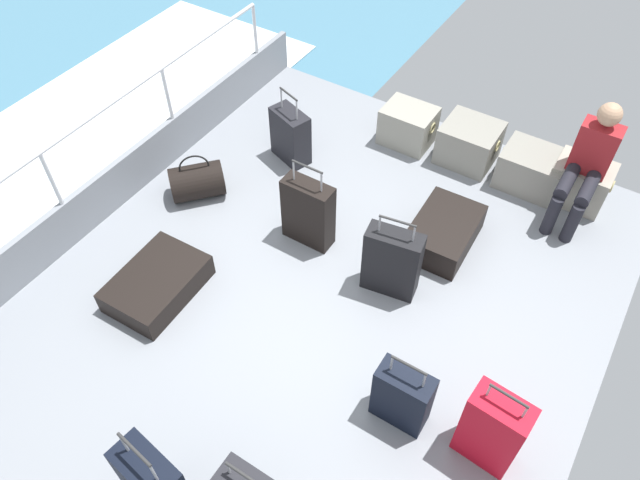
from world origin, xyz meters
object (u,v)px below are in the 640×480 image
object	(u,v)px
suitcase_4	(291,136)
cargo_crate_2	(533,170)
passenger_seated	(588,163)
suitcase_0	(308,212)
cargo_crate_3	(580,183)
suitcase_1	(492,430)
suitcase_8	(444,232)
cargo_crate_0	(408,126)
suitcase_3	(157,284)
suitcase_5	(392,262)
cargo_crate_1	(469,143)
duffel_bag	(197,181)
suitcase_6	(402,397)

from	to	relation	value
suitcase_4	cargo_crate_2	bearing A→B (deg)	22.39
passenger_seated	suitcase_0	distance (m)	2.46
cargo_crate_3	passenger_seated	xyz separation A→B (m)	(0.00, -0.19, 0.38)
suitcase_1	suitcase_8	bearing A→B (deg)	122.91
suitcase_8	suitcase_1	bearing A→B (deg)	-57.09
cargo_crate_0	cargo_crate_3	bearing A→B (deg)	2.71
suitcase_3	suitcase_4	size ratio (longest dim) A/B	1.06
suitcase_5	suitcase_3	bearing A→B (deg)	-146.20
suitcase_1	suitcase_8	xyz separation A→B (m)	(-1.03, 1.60, -0.21)
cargo_crate_1	cargo_crate_3	xyz separation A→B (m)	(1.10, 0.01, 0.00)
cargo_crate_3	duffel_bag	distance (m)	3.58
suitcase_0	suitcase_8	world-z (taller)	suitcase_0
suitcase_4	duffel_bag	xyz separation A→B (m)	(-0.44, -0.92, -0.11)
suitcase_4	suitcase_6	bearing A→B (deg)	-40.77
cargo_crate_1	passenger_seated	size ratio (longest dim) A/B	0.52
cargo_crate_3	cargo_crate_0	bearing A→B (deg)	-177.29
suitcase_1	duffel_bag	size ratio (longest dim) A/B	1.39
cargo_crate_3	passenger_seated	distance (m)	0.43
cargo_crate_1	cargo_crate_3	distance (m)	1.10
cargo_crate_2	suitcase_1	distance (m)	2.81
passenger_seated	duffel_bag	xyz separation A→B (m)	(-3.06, -1.67, -0.42)
suitcase_4	duffel_bag	distance (m)	1.03
suitcase_1	duffel_bag	distance (m)	3.39
suitcase_0	suitcase_8	distance (m)	1.20
suitcase_1	suitcase_4	bearing A→B (deg)	146.84
cargo_crate_0	cargo_crate_1	bearing A→B (deg)	6.36
cargo_crate_3	suitcase_1	xyz separation A→B (m)	(0.20, -2.78, 0.14)
duffel_bag	suitcase_5	bearing A→B (deg)	-0.38
suitcase_3	duffel_bag	distance (m)	1.18
cargo_crate_1	suitcase_1	xyz separation A→B (m)	(1.30, -2.76, 0.14)
cargo_crate_1	suitcase_5	size ratio (longest dim) A/B	0.71
suitcase_4	suitcase_8	xyz separation A→B (m)	(1.78, -0.24, -0.14)
cargo_crate_3	suitcase_4	size ratio (longest dim) A/B	0.71
cargo_crate_1	suitcase_6	distance (m)	2.92
suitcase_0	suitcase_1	distance (m)	2.30
cargo_crate_3	duffel_bag	bearing A→B (deg)	-148.72
cargo_crate_0	cargo_crate_3	distance (m)	1.74
cargo_crate_0	suitcase_5	size ratio (longest dim) A/B	0.68
passenger_seated	suitcase_4	distance (m)	2.74
cargo_crate_0	suitcase_8	size ratio (longest dim) A/B	0.73
suitcase_0	suitcase_5	size ratio (longest dim) A/B	1.06
cargo_crate_3	suitcase_6	bearing A→B (deg)	-98.07
cargo_crate_3	suitcase_5	distance (m)	2.12
cargo_crate_3	suitcase_6	xyz separation A→B (m)	(-0.40, -2.84, 0.06)
duffel_bag	cargo_crate_0	bearing A→B (deg)	53.45
cargo_crate_0	suitcase_6	distance (m)	3.07
cargo_crate_2	suitcase_1	bearing A→B (deg)	-76.88
cargo_crate_0	duffel_bag	bearing A→B (deg)	-126.55
suitcase_4	suitcase_1	bearing A→B (deg)	-33.16
cargo_crate_0	suitcase_3	xyz separation A→B (m)	(-0.85, -2.85, -0.09)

